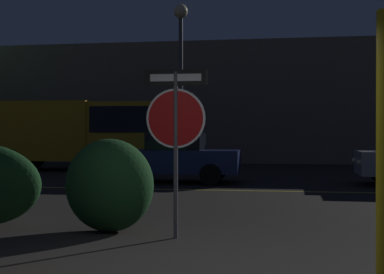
{
  "coord_description": "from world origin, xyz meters",
  "views": [
    {
      "loc": [
        0.76,
        -5.31,
        1.44
      ],
      "look_at": [
        -0.9,
        5.38,
        1.37
      ],
      "focal_mm": 50.0,
      "sensor_mm": 36.0,
      "label": 1
    }
  ],
  "objects": [
    {
      "name": "building_backdrop",
      "position": [
        -2.92,
        22.55,
        2.96
      ],
      "size": [
        33.36,
        4.84,
        5.92
      ],
      "primitive_type": "cube",
      "color": "#7A6B5B",
      "rests_on": "ground_plane"
    },
    {
      "name": "stop_sign",
      "position": [
        -0.59,
        1.91,
        1.64
      ],
      "size": [
        0.87,
        0.06,
        2.32
      ],
      "rotation": [
        0.0,
        0.0,
        0.02
      ],
      "color": "#4C4C51",
      "rests_on": "ground_plane"
    },
    {
      "name": "delivery_truck",
      "position": [
        -6.85,
        14.74,
        1.56
      ],
      "size": [
        7.03,
        2.59,
        2.68
      ],
      "rotation": [
        0.0,
        0.0,
        -1.54
      ],
      "color": "gold",
      "rests_on": "ground_plane"
    },
    {
      "name": "road_center_stripe",
      "position": [
        0.0,
        8.13,
        0.0
      ],
      "size": [
        39.91,
        0.12,
        0.01
      ],
      "primitive_type": "cube",
      "color": "gold",
      "rests_on": "ground_plane"
    },
    {
      "name": "yellow_pole_right",
      "position": [
        1.78,
        -0.06,
        1.3
      ],
      "size": [
        0.15,
        0.15,
        2.61
      ],
      "primitive_type": "cylinder",
      "color": "yellow",
      "rests_on": "ground_plane"
    },
    {
      "name": "hedge_bush_2",
      "position": [
        -1.64,
        2.24,
        0.68
      ],
      "size": [
        1.31,
        1.0,
        1.36
      ],
      "primitive_type": "ellipsoid",
      "color": "#19421E",
      "rests_on": "ground_plane"
    },
    {
      "name": "passing_car_2",
      "position": [
        -2.2,
        10.14,
        0.73
      ],
      "size": [
        4.05,
        1.89,
        1.45
      ],
      "rotation": [
        0.0,
        0.0,
        1.57
      ],
      "color": "navy",
      "rests_on": "ground_plane"
    },
    {
      "name": "street_lamp",
      "position": [
        -2.76,
        14.61,
        4.55
      ],
      "size": [
        0.54,
        0.54,
        6.34
      ],
      "color": "#4C4C51",
      "rests_on": "ground_plane"
    }
  ]
}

